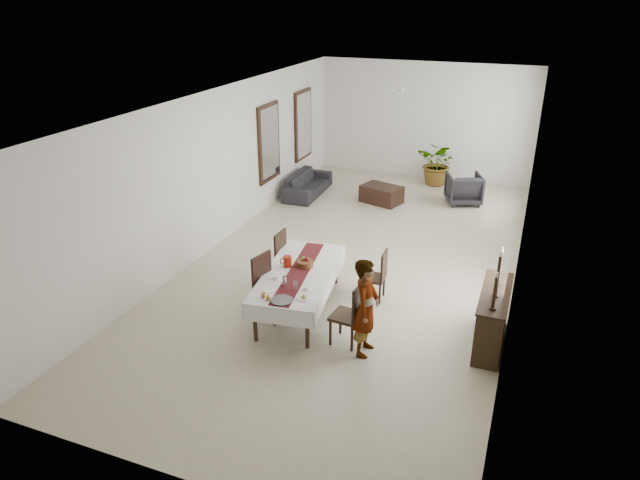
# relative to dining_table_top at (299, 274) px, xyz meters

# --- Properties ---
(floor) EXTENTS (6.00, 12.00, 0.00)m
(floor) POSITION_rel_dining_table_top_xyz_m (0.32, 2.17, -0.68)
(floor) COLOR beige
(floor) RESTS_ON ground
(ceiling) EXTENTS (6.00, 12.00, 0.02)m
(ceiling) POSITION_rel_dining_table_top_xyz_m (0.32, 2.17, 2.52)
(ceiling) COLOR white
(ceiling) RESTS_ON wall_back
(wall_back) EXTENTS (6.00, 0.02, 3.20)m
(wall_back) POSITION_rel_dining_table_top_xyz_m (0.32, 8.17, 0.92)
(wall_back) COLOR silver
(wall_back) RESTS_ON floor
(wall_front) EXTENTS (6.00, 0.02, 3.20)m
(wall_front) POSITION_rel_dining_table_top_xyz_m (0.32, -3.83, 0.92)
(wall_front) COLOR silver
(wall_front) RESTS_ON floor
(wall_left) EXTENTS (0.02, 12.00, 3.20)m
(wall_left) POSITION_rel_dining_table_top_xyz_m (-2.68, 2.17, 0.92)
(wall_left) COLOR silver
(wall_left) RESTS_ON floor
(wall_right) EXTENTS (0.02, 12.00, 3.20)m
(wall_right) POSITION_rel_dining_table_top_xyz_m (3.32, 2.17, 0.92)
(wall_right) COLOR silver
(wall_right) RESTS_ON floor
(dining_table_top) EXTENTS (1.24, 2.35, 0.05)m
(dining_table_top) POSITION_rel_dining_table_top_xyz_m (0.00, 0.00, 0.00)
(dining_table_top) COLOR black
(dining_table_top) RESTS_ON table_leg_fl
(table_leg_fl) EXTENTS (0.07, 0.07, 0.65)m
(table_leg_fl) POSITION_rel_dining_table_top_xyz_m (-0.26, -1.11, -0.35)
(table_leg_fl) COLOR black
(table_leg_fl) RESTS_ON floor
(table_leg_fr) EXTENTS (0.07, 0.07, 0.65)m
(table_leg_fr) POSITION_rel_dining_table_top_xyz_m (0.56, -0.99, -0.35)
(table_leg_fr) COLOR black
(table_leg_fr) RESTS_ON floor
(table_leg_bl) EXTENTS (0.07, 0.07, 0.65)m
(table_leg_bl) POSITION_rel_dining_table_top_xyz_m (-0.56, 0.99, -0.35)
(table_leg_bl) COLOR black
(table_leg_bl) RESTS_ON floor
(table_leg_br) EXTENTS (0.07, 0.07, 0.65)m
(table_leg_br) POSITION_rel_dining_table_top_xyz_m (0.26, 1.11, -0.35)
(table_leg_br) COLOR black
(table_leg_br) RESTS_ON floor
(tablecloth_top) EXTENTS (1.43, 2.54, 0.01)m
(tablecloth_top) POSITION_rel_dining_table_top_xyz_m (-0.00, 0.00, 0.03)
(tablecloth_top) COLOR silver
(tablecloth_top) RESTS_ON dining_table_top
(tablecloth_drape_left) EXTENTS (0.35, 2.38, 0.28)m
(tablecloth_drape_left) POSITION_rel_dining_table_top_xyz_m (-0.54, -0.08, -0.11)
(tablecloth_drape_left) COLOR white
(tablecloth_drape_left) RESTS_ON dining_table_top
(tablecloth_drape_right) EXTENTS (0.35, 2.38, 0.28)m
(tablecloth_drape_right) POSITION_rel_dining_table_top_xyz_m (0.54, 0.08, -0.11)
(tablecloth_drape_right) COLOR white
(tablecloth_drape_right) RESTS_ON dining_table_top
(tablecloth_drape_near) EXTENTS (1.09, 0.17, 0.28)m
(tablecloth_drape_near) POSITION_rel_dining_table_top_xyz_m (0.17, -1.19, -0.11)
(tablecloth_drape_near) COLOR white
(tablecloth_drape_near) RESTS_ON dining_table_top
(tablecloth_drape_far) EXTENTS (1.09, 0.17, 0.28)m
(tablecloth_drape_far) POSITION_rel_dining_table_top_xyz_m (-0.17, 1.19, -0.11)
(tablecloth_drape_far) COLOR silver
(tablecloth_drape_far) RESTS_ON dining_table_top
(table_runner) EXTENTS (0.65, 2.36, 0.00)m
(table_runner) POSITION_rel_dining_table_top_xyz_m (0.00, 0.00, 0.04)
(table_runner) COLOR maroon
(table_runner) RESTS_ON tablecloth_top
(red_pitcher) EXTENTS (0.16, 0.16, 0.19)m
(red_pitcher) POSITION_rel_dining_table_top_xyz_m (-0.25, 0.11, 0.13)
(red_pitcher) COLOR #981C0B
(red_pitcher) RESTS_ON tablecloth_top
(pitcher_handle) EXTENTS (0.11, 0.03, 0.11)m
(pitcher_handle) POSITION_rel_dining_table_top_xyz_m (-0.33, 0.09, 0.13)
(pitcher_handle) COLOR maroon
(pitcher_handle) RESTS_ON red_pitcher
(wine_glass_near) EXTENTS (0.07, 0.07, 0.16)m
(wine_glass_near) POSITION_rel_dining_table_top_xyz_m (0.20, -0.58, 0.11)
(wine_glass_near) COLOR white
(wine_glass_near) RESTS_ON tablecloth_top
(wine_glass_mid) EXTENTS (0.07, 0.07, 0.16)m
(wine_glass_mid) POSITION_rel_dining_table_top_xyz_m (-0.02, -0.52, 0.11)
(wine_glass_mid) COLOR white
(wine_glass_mid) RESTS_ON tablecloth_top
(teacup_right) EXTENTS (0.08, 0.08, 0.06)m
(teacup_right) POSITION_rel_dining_table_top_xyz_m (0.36, -0.51, 0.06)
(teacup_right) COLOR white
(teacup_right) RESTS_ON saucer_right
(saucer_right) EXTENTS (0.14, 0.14, 0.01)m
(saucer_right) POSITION_rel_dining_table_top_xyz_m (0.36, -0.51, 0.04)
(saucer_right) COLOR silver
(saucer_right) RESTS_ON tablecloth_top
(teacup_left) EXTENTS (0.08, 0.08, 0.06)m
(teacup_left) POSITION_rel_dining_table_top_xyz_m (-0.23, -0.36, 0.06)
(teacup_left) COLOR white
(teacup_left) RESTS_ON saucer_left
(saucer_left) EXTENTS (0.14, 0.14, 0.01)m
(saucer_left) POSITION_rel_dining_table_top_xyz_m (-0.23, -0.36, 0.04)
(saucer_left) COLOR white
(saucer_left) RESTS_ON tablecloth_top
(plate_near_right) EXTENTS (0.22, 0.22, 0.01)m
(plate_near_right) POSITION_rel_dining_table_top_xyz_m (0.42, -0.79, 0.04)
(plate_near_right) COLOR silver
(plate_near_right) RESTS_ON tablecloth_top
(bread_near_right) EXTENTS (0.08, 0.08, 0.08)m
(bread_near_right) POSITION_rel_dining_table_top_xyz_m (0.42, -0.79, 0.07)
(bread_near_right) COLOR tan
(bread_near_right) RESTS_ON plate_near_right
(plate_near_left) EXTENTS (0.22, 0.22, 0.01)m
(plate_near_left) POSITION_rel_dining_table_top_xyz_m (-0.18, -0.73, 0.04)
(plate_near_left) COLOR white
(plate_near_left) RESTS_ON tablecloth_top
(plate_far_left) EXTENTS (0.22, 0.22, 0.01)m
(plate_far_left) POSITION_rel_dining_table_top_xyz_m (-0.37, 0.47, 0.04)
(plate_far_left) COLOR silver
(plate_far_left) RESTS_ON tablecloth_top
(serving_tray) EXTENTS (0.34, 0.34, 0.02)m
(serving_tray) POSITION_rel_dining_table_top_xyz_m (0.14, -0.97, 0.04)
(serving_tray) COLOR #46464C
(serving_tray) RESTS_ON tablecloth_top
(jam_jar_a) EXTENTS (0.06, 0.06, 0.07)m
(jam_jar_a) POSITION_rel_dining_table_top_xyz_m (-0.06, -1.03, 0.07)
(jam_jar_a) COLOR #9C5C16
(jam_jar_a) RESTS_ON tablecloth_top
(jam_jar_b) EXTENTS (0.06, 0.06, 0.07)m
(jam_jar_b) POSITION_rel_dining_table_top_xyz_m (-0.16, -0.98, 0.07)
(jam_jar_b) COLOR #945315
(jam_jar_b) RESTS_ON tablecloth_top
(fruit_basket) EXTENTS (0.28, 0.28, 0.09)m
(fruit_basket) POSITION_rel_dining_table_top_xyz_m (0.01, 0.24, 0.08)
(fruit_basket) COLOR brown
(fruit_basket) RESTS_ON tablecloth_top
(fruit_red) EXTENTS (0.08, 0.08, 0.08)m
(fruit_red) POSITION_rel_dining_table_top_xyz_m (0.04, 0.26, 0.15)
(fruit_red) COLOR maroon
(fruit_red) RESTS_ON fruit_basket
(fruit_green) EXTENTS (0.07, 0.07, 0.07)m
(fruit_green) POSITION_rel_dining_table_top_xyz_m (-0.03, 0.26, 0.15)
(fruit_green) COLOR #508829
(fruit_green) RESTS_ON fruit_basket
(chair_right_near_seat) EXTENTS (0.48, 0.48, 0.05)m
(chair_right_near_seat) POSITION_rel_dining_table_top_xyz_m (1.05, -0.64, -0.22)
(chair_right_near_seat) COLOR black
(chair_right_near_seat) RESTS_ON chair_right_near_leg_fl
(chair_right_near_leg_fl) EXTENTS (0.05, 0.05, 0.43)m
(chair_right_near_leg_fl) POSITION_rel_dining_table_top_xyz_m (1.21, -0.83, -0.46)
(chair_right_near_leg_fl) COLOR black
(chair_right_near_leg_fl) RESTS_ON floor
(chair_right_near_leg_fr) EXTENTS (0.05, 0.05, 0.43)m
(chair_right_near_leg_fr) POSITION_rel_dining_table_top_xyz_m (1.24, -0.48, -0.46)
(chair_right_near_leg_fr) COLOR black
(chair_right_near_leg_fr) RESTS_ON floor
(chair_right_near_leg_bl) EXTENTS (0.05, 0.05, 0.43)m
(chair_right_near_leg_bl) POSITION_rel_dining_table_top_xyz_m (0.85, -0.80, -0.46)
(chair_right_near_leg_bl) COLOR black
(chair_right_near_leg_bl) RESTS_ON floor
(chair_right_near_leg_br) EXTENTS (0.05, 0.05, 0.43)m
(chair_right_near_leg_br) POSITION_rel_dining_table_top_xyz_m (0.89, -0.44, -0.46)
(chair_right_near_leg_br) COLOR black
(chair_right_near_leg_br) RESTS_ON floor
(chair_right_near_back) EXTENTS (0.08, 0.44, 0.56)m
(chair_right_near_back) POSITION_rel_dining_table_top_xyz_m (1.25, -0.66, 0.08)
(chair_right_near_back) COLOR black
(chair_right_near_back) RESTS_ON chair_right_near_seat
(chair_right_far_seat) EXTENTS (0.40, 0.40, 0.04)m
(chair_right_far_seat) POSITION_rel_dining_table_top_xyz_m (1.05, 0.81, -0.27)
(chair_right_far_seat) COLOR black
(chair_right_far_seat) RESTS_ON chair_right_far_leg_fl
(chair_right_far_leg_fl) EXTENTS (0.04, 0.04, 0.38)m
(chair_right_far_leg_fl) POSITION_rel_dining_table_top_xyz_m (1.22, 0.65, -0.49)
(chair_right_far_leg_fl) COLOR black
(chair_right_far_leg_fl) RESTS_ON floor
(chair_right_far_leg_fr) EXTENTS (0.04, 0.04, 0.38)m
(chair_right_far_leg_fr) POSITION_rel_dining_table_top_xyz_m (1.20, 0.97, -0.49)
(chair_right_far_leg_fr) COLOR black
(chair_right_far_leg_fr) RESTS_ON floor
(chair_right_far_leg_bl) EXTENTS (0.04, 0.04, 0.38)m
(chair_right_far_leg_bl) POSITION_rel_dining_table_top_xyz_m (0.90, 0.64, -0.49)
(chair_right_far_leg_bl) COLOR black
(chair_right_far_leg_bl) RESTS_ON floor
(chair_right_far_leg_br) EXTENTS (0.04, 0.04, 0.38)m
(chair_right_far_leg_br) POSITION_rel_dining_table_top_xyz_m (0.89, 0.96, -0.49)
(chair_right_far_leg_br) COLOR black
(chair_right_far_leg_br) RESTS_ON floor
(chair_right_far_back) EXTENTS (0.05, 0.39, 0.49)m
(chair_right_far_back) POSITION_rel_dining_table_top_xyz_m (1.23, 0.81, -0.01)
(chair_right_far_back) COLOR black
(chair_right_far_back) RESTS_ON chair_right_far_seat
(chair_left_near_seat) EXTENTS (0.55, 0.55, 0.05)m
(chair_left_near_seat) POSITION_rel_dining_table_top_xyz_m (-0.31, -0.38, -0.20)
(chair_left_near_seat) COLOR black
(chair_left_near_seat) RESTS_ON chair_left_near_leg_fl
(chair_left_near_leg_fl) EXTENTS (0.06, 0.06, 0.45)m
(chair_left_near_leg_fl) POSITION_rel_dining_table_top_xyz_m (-0.45, -0.15, -0.45)
(chair_left_near_leg_fl) COLOR black
(chair_left_near_leg_fl) RESTS_ON floor
(chair_left_near_leg_fr) EXTENTS (0.06, 0.06, 0.45)m
(chair_left_near_leg_fr) POSITION_rel_dining_table_top_xyz_m (-0.54, -0.52, -0.45)
(chair_left_near_leg_fr) COLOR black
(chair_left_near_leg_fr) RESTS_ON floor
(chair_left_near_leg_bl) EXTENTS (0.06, 0.06, 0.45)m
(chair_left_near_leg_bl) POSITION_rel_dining_table_top_xyz_m (-0.09, -0.24, -0.45)
(chair_left_near_leg_bl) COLOR black
(chair_left_near_leg_bl) RESTS_ON floor
(chair_left_near_leg_br) EXTENTS (0.06, 0.06, 0.45)m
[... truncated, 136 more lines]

